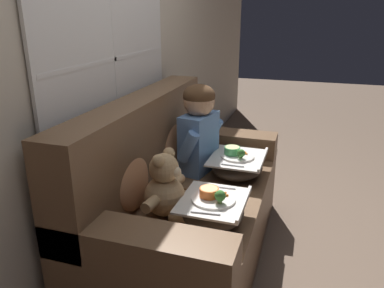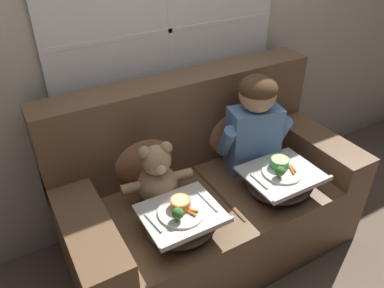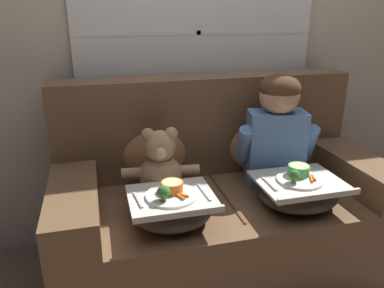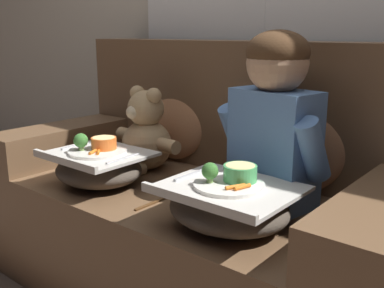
{
  "view_description": "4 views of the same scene",
  "coord_description": "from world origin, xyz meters",
  "px_view_note": "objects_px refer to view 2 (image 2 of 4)",
  "views": [
    {
      "loc": [
        -1.99,
        -0.65,
        1.53
      ],
      "look_at": [
        0.07,
        0.02,
        0.76
      ],
      "focal_mm": 35.0,
      "sensor_mm": 36.0,
      "label": 1
    },
    {
      "loc": [
        -0.93,
        -1.41,
        1.87
      ],
      "look_at": [
        -0.11,
        0.04,
        0.79
      ],
      "focal_mm": 35.0,
      "sensor_mm": 36.0,
      "label": 2
    },
    {
      "loc": [
        -0.61,
        -1.68,
        1.39
      ],
      "look_at": [
        -0.14,
        0.07,
        0.74
      ],
      "focal_mm": 35.0,
      "sensor_mm": 36.0,
      "label": 3
    },
    {
      "loc": [
        1.06,
        -1.32,
        1.08
      ],
      "look_at": [
        -0.07,
        0.06,
        0.63
      ],
      "focal_mm": 42.0,
      "sensor_mm": 36.0,
      "label": 4
    }
  ],
  "objects_px": {
    "couch": "(204,194)",
    "lap_tray_child": "(281,181)",
    "throw_pillow_behind_teddy": "(141,153)",
    "throw_pillow_behind_child": "(233,125)",
    "teddy_bear": "(157,179)",
    "child_figure": "(255,120)",
    "lap_tray_teddy": "(182,221)"
  },
  "relations": [
    {
      "from": "couch",
      "to": "lap_tray_child",
      "type": "xyz_separation_m",
      "value": [
        0.32,
        -0.3,
        0.18
      ]
    },
    {
      "from": "lap_tray_child",
      "to": "throw_pillow_behind_teddy",
      "type": "bearing_deg",
      "value": 143.14
    },
    {
      "from": "throw_pillow_behind_child",
      "to": "couch",
      "type": "bearing_deg",
      "value": -150.67
    },
    {
      "from": "couch",
      "to": "teddy_bear",
      "type": "relative_size",
      "value": 4.28
    },
    {
      "from": "child_figure",
      "to": "lap_tray_child",
      "type": "bearing_deg",
      "value": -89.96
    },
    {
      "from": "couch",
      "to": "lap_tray_child",
      "type": "relative_size",
      "value": 4.15
    },
    {
      "from": "throw_pillow_behind_teddy",
      "to": "lap_tray_child",
      "type": "bearing_deg",
      "value": -36.86
    },
    {
      "from": "couch",
      "to": "child_figure",
      "type": "bearing_deg",
      "value": -4.68
    },
    {
      "from": "throw_pillow_behind_teddy",
      "to": "teddy_bear",
      "type": "relative_size",
      "value": 0.99
    },
    {
      "from": "couch",
      "to": "lap_tray_teddy",
      "type": "distance_m",
      "value": 0.47
    },
    {
      "from": "throw_pillow_behind_child",
      "to": "lap_tray_teddy",
      "type": "height_order",
      "value": "throw_pillow_behind_child"
    },
    {
      "from": "throw_pillow_behind_child",
      "to": "lap_tray_teddy",
      "type": "relative_size",
      "value": 1.14
    },
    {
      "from": "throw_pillow_behind_child",
      "to": "lap_tray_teddy",
      "type": "xyz_separation_m",
      "value": [
        -0.63,
        -0.47,
        -0.12
      ]
    },
    {
      "from": "throw_pillow_behind_teddy",
      "to": "lap_tray_teddy",
      "type": "height_order",
      "value": "throw_pillow_behind_teddy"
    },
    {
      "from": "throw_pillow_behind_teddy",
      "to": "lap_tray_child",
      "type": "height_order",
      "value": "throw_pillow_behind_teddy"
    },
    {
      "from": "teddy_bear",
      "to": "child_figure",
      "type": "bearing_deg",
      "value": 0.36
    },
    {
      "from": "lap_tray_child",
      "to": "child_figure",
      "type": "bearing_deg",
      "value": 90.04
    },
    {
      "from": "throw_pillow_behind_child",
      "to": "child_figure",
      "type": "xyz_separation_m",
      "value": [
        -0.0,
        -0.2,
        0.13
      ]
    },
    {
      "from": "couch",
      "to": "throw_pillow_behind_teddy",
      "type": "xyz_separation_m",
      "value": [
        -0.32,
        0.18,
        0.31
      ]
    },
    {
      "from": "throw_pillow_behind_child",
      "to": "lap_tray_child",
      "type": "xyz_separation_m",
      "value": [
        -0.0,
        -0.47,
        -0.13
      ]
    },
    {
      "from": "couch",
      "to": "lap_tray_child",
      "type": "height_order",
      "value": "couch"
    },
    {
      "from": "throw_pillow_behind_teddy",
      "to": "child_figure",
      "type": "xyz_separation_m",
      "value": [
        0.63,
        -0.2,
        0.13
      ]
    },
    {
      "from": "throw_pillow_behind_child",
      "to": "teddy_bear",
      "type": "height_order",
      "value": "throw_pillow_behind_child"
    },
    {
      "from": "lap_tray_child",
      "to": "teddy_bear",
      "type": "bearing_deg",
      "value": 157.16
    },
    {
      "from": "throw_pillow_behind_teddy",
      "to": "lap_tray_teddy",
      "type": "relative_size",
      "value": 1.04
    },
    {
      "from": "lap_tray_teddy",
      "to": "teddy_bear",
      "type": "bearing_deg",
      "value": 90.08
    },
    {
      "from": "lap_tray_teddy",
      "to": "couch",
      "type": "bearing_deg",
      "value": 43.21
    },
    {
      "from": "couch",
      "to": "throw_pillow_behind_teddy",
      "type": "bearing_deg",
      "value": 150.67
    },
    {
      "from": "lap_tray_teddy",
      "to": "throw_pillow_behind_child",
      "type": "bearing_deg",
      "value": 36.9
    },
    {
      "from": "teddy_bear",
      "to": "lap_tray_teddy",
      "type": "bearing_deg",
      "value": -89.92
    },
    {
      "from": "child_figure",
      "to": "lap_tray_child",
      "type": "xyz_separation_m",
      "value": [
        0.0,
        -0.27,
        -0.26
      ]
    },
    {
      "from": "child_figure",
      "to": "throw_pillow_behind_child",
      "type": "bearing_deg",
      "value": 89.94
    }
  ]
}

